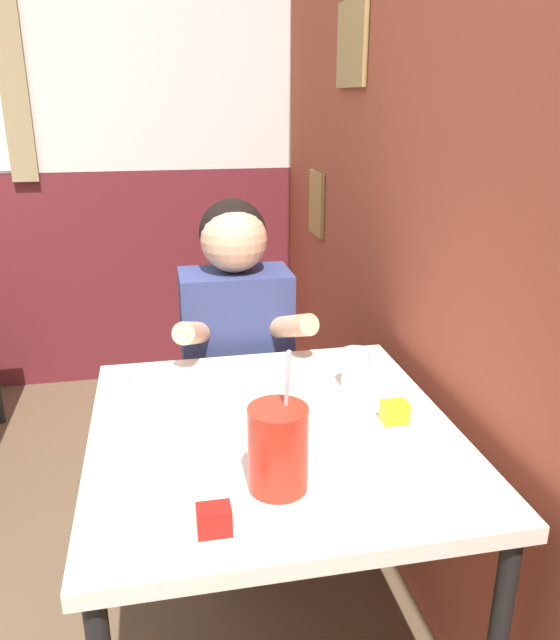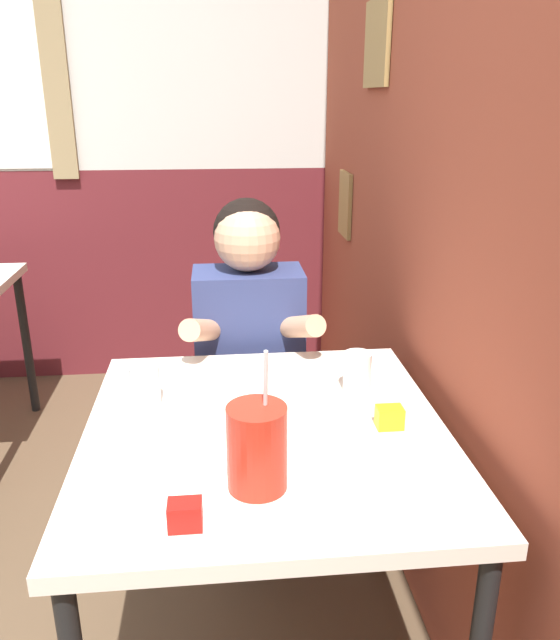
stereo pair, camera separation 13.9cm
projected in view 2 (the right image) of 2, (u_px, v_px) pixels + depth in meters
The scene contains 9 objects.
brick_wall_right at pixel (395, 126), 2.04m from camera, with size 0.08×4.29×2.70m.
back_wall at pixel (65, 115), 3.01m from camera, with size 5.53×0.09×2.70m.
main_table at pixel (266, 454), 1.45m from camera, with size 0.82×0.87×0.73m.
person_seated at pixel (250, 369), 2.02m from camera, with size 0.42×0.40×1.16m.
cocktail_pitcher at pixel (257, 448), 1.18m from camera, with size 0.12×0.12×0.29m.
glass_near_pitcher at pixel (145, 385), 1.52m from camera, with size 0.07×0.07×0.10m.
glass_center at pixel (357, 372), 1.58m from camera, with size 0.07×0.07×0.10m.
condiment_ketchup at pixel (185, 515), 1.08m from camera, with size 0.06×0.04×0.05m.
condiment_mustard at pixel (389, 417), 1.42m from camera, with size 0.06×0.04×0.05m.
Camera 2 is at (0.71, -0.93, 1.44)m, focal length 35.00 mm.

